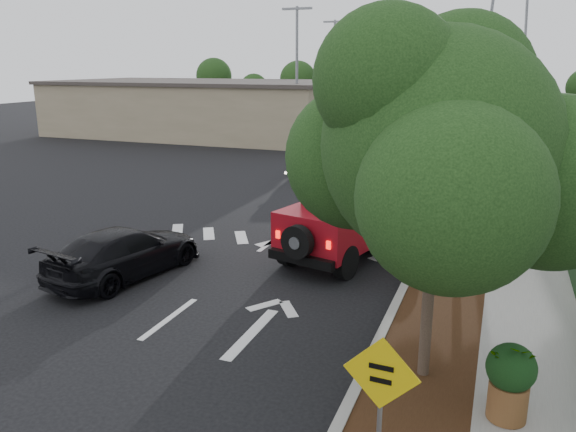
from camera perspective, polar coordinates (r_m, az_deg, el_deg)
The scene contains 19 objects.
ground at distance 12.92m, azimuth -11.96°, elevation -10.15°, with size 120.00×120.00×0.00m, color black.
curb at distance 22.46m, azimuth 15.36°, elevation 0.79°, with size 0.20×70.00×0.15m, color #9E9B93.
planting_strip at distance 22.40m, azimuth 17.89°, elevation 0.51°, with size 1.80×70.00×0.12m, color black.
sidewalk at distance 22.40m, azimuth 22.73°, elevation 0.06°, with size 2.00×70.00×0.12m, color gray.
hedge at distance 22.42m, azimuth 26.38°, elevation 0.56°, with size 0.80×70.00×0.80m, color black.
commercial_building at distance 45.79m, azimuth -8.77°, elevation 10.72°, with size 22.00×12.00×4.00m, color gray.
transmission_tower at distance 57.97m, azimuth 20.56°, elevation 8.88°, with size 7.00×4.00×28.00m, color slate, non-canonical shape.
street_tree_near at distance 10.76m, azimuth 13.50°, elevation -15.79°, with size 3.80×3.80×5.92m, color black, non-canonical shape.
street_tree_mid at distance 17.14m, azimuth 16.71°, elevation -4.04°, with size 3.20×3.20×5.32m, color black, non-canonical shape.
street_tree_far at distance 23.38m, azimuth 18.04°, elevation 0.95°, with size 3.40×3.40×5.62m, color black, non-canonical shape.
light_pole_a at distance 38.41m, azimuth 0.87°, elevation 7.05°, with size 2.00×0.22×9.00m, color slate, non-canonical shape.
light_pole_b at distance 50.04m, azimuth 4.56°, elevation 8.92°, with size 2.00×0.22×9.00m, color slate, non-canonical shape.
red_jeep at distance 16.35m, azimuth 6.08°, elevation 0.07°, with size 3.04×4.88×2.39m.
silver_suv_ahead at distance 19.12m, azimuth 8.93°, elevation 1.04°, with size 2.79×6.05×1.68m, color #A4A8AB.
black_suv_oncoming at distance 15.45m, azimuth -16.20°, elevation -3.53°, with size 1.84×4.53×1.31m, color black.
silver_sedan_oncoming at distance 27.43m, azimuth 2.84°, elevation 5.12°, with size 1.39×4.00×1.32m, color #929499.
parked_suv at distance 38.19m, azimuth -0.83°, elevation 8.25°, with size 1.94×4.83×1.64m, color #A4A6AB.
speed_hump_sign at distance 7.51m, azimuth 9.39°, elevation -17.20°, with size 0.99×0.10×2.12m.
terracotta_planter at distance 9.52m, azimuth 21.67°, elevation -14.72°, with size 0.75×0.75×1.32m.
Camera 1 is at (6.54, -9.71, 5.47)m, focal length 35.00 mm.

